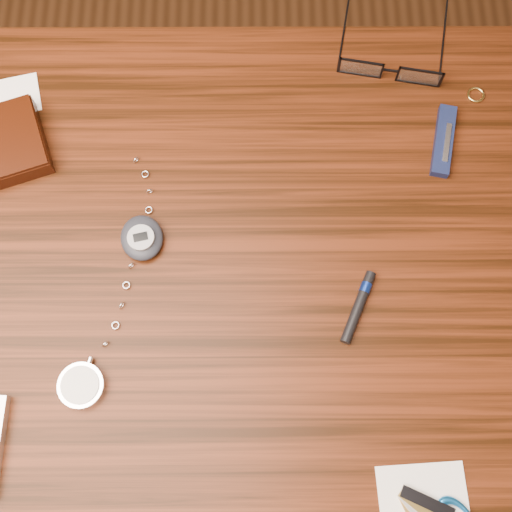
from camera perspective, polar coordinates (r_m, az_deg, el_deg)
The scene contains 8 objects.
ground at distance 1.47m, azimuth -2.34°, elevation -10.27°, with size 3.80×3.80×0.00m, color #472814.
desk at distance 0.84m, azimuth -4.06°, elevation -4.33°, with size 1.00×0.70×0.75m.
eyeglasses at distance 0.86m, azimuth 11.85°, elevation 16.07°, with size 0.15×0.16×0.03m.
gold_ring at distance 0.88m, azimuth 18.96°, elevation 13.40°, with size 0.02×0.02×0.00m, color #D6B85E.
pocket_watch at distance 0.73m, azimuth -15.05°, elevation -10.46°, with size 0.09×0.30×0.02m.
pedometer at distance 0.75m, azimuth -10.12°, elevation 1.60°, with size 0.06×0.07×0.02m.
pocket_knife at distance 0.83m, azimuth 16.33°, elevation 9.80°, with size 0.04×0.10×0.01m.
black_blue_pen at distance 0.73m, azimuth 9.16°, elevation -4.28°, with size 0.04×0.08×0.01m.
Camera 1 is at (0.06, -0.20, 1.46)m, focal length 45.00 mm.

